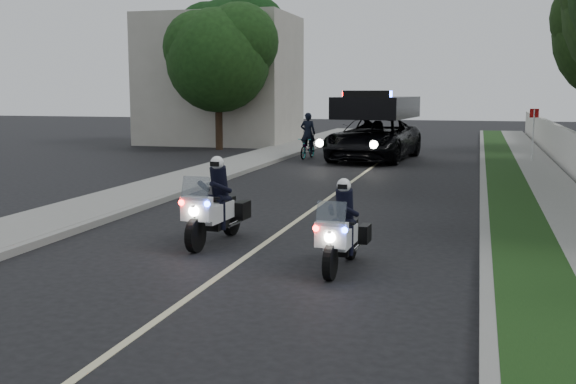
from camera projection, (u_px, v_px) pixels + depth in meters
name	position (u px, v px, depth m)	size (l,w,h in m)	color
ground	(232.00, 267.00, 11.65)	(120.00, 120.00, 0.00)	black
curb_right	(483.00, 190.00, 20.12)	(0.20, 60.00, 0.15)	gray
grass_verge	(509.00, 191.00, 19.93)	(1.20, 60.00, 0.16)	#193814
sidewalk_right	(557.00, 193.00, 19.60)	(1.40, 60.00, 0.16)	gray
curb_left	(217.00, 181.00, 22.25)	(0.20, 60.00, 0.15)	gray
sidewalk_left	(185.00, 179.00, 22.54)	(2.00, 60.00, 0.16)	gray
building_far	(220.00, 80.00, 38.57)	(8.00, 6.00, 7.00)	#A8A396
lane_marking	(344.00, 188.00, 21.20)	(0.12, 50.00, 0.01)	#BFB78C
police_moto_left	(215.00, 243.00, 13.53)	(0.69, 1.98, 1.69)	silver
police_moto_right	(341.00, 268.00, 11.58)	(0.62, 1.77, 1.50)	silver
police_suv	(373.00, 160.00, 29.66)	(2.99, 6.45, 3.14)	black
bicycle	(308.00, 158.00, 30.32)	(0.58, 1.67, 0.88)	black
cyclist	(308.00, 158.00, 30.32)	(0.64, 0.43, 1.78)	black
sign_post	(532.00, 164.00, 27.84)	(0.36, 0.36, 2.29)	#B7150D
tree_left_near	(219.00, 150.00, 34.84)	(5.12, 5.12, 8.54)	#1A3F15
tree_left_far	(229.00, 143.00, 39.28)	(5.84, 5.84, 9.73)	#103410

